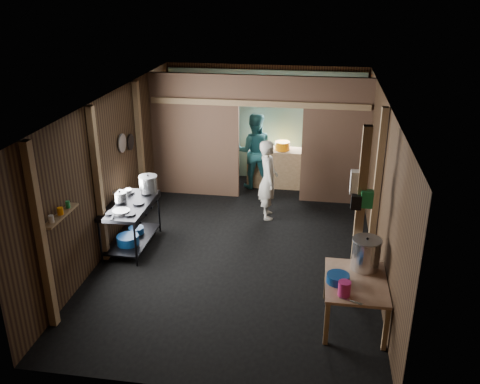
% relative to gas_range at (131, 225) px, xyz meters
% --- Properties ---
extents(floor, '(4.50, 7.00, 0.00)m').
position_rel_gas_range_xyz_m(floor, '(1.88, 0.33, -0.41)').
color(floor, black).
rests_on(floor, ground).
extents(ceiling, '(4.50, 7.00, 0.00)m').
position_rel_gas_range_xyz_m(ceiling, '(1.88, 0.33, 2.19)').
color(ceiling, '#3C3C3C').
rests_on(ceiling, ground).
extents(wall_back, '(4.50, 0.00, 2.60)m').
position_rel_gas_range_xyz_m(wall_back, '(1.88, 3.83, 0.89)').
color(wall_back, '#422E1A').
rests_on(wall_back, ground).
extents(wall_front, '(4.50, 0.00, 2.60)m').
position_rel_gas_range_xyz_m(wall_front, '(1.88, -3.17, 0.89)').
color(wall_front, '#422E1A').
rests_on(wall_front, ground).
extents(wall_left, '(0.00, 7.00, 2.60)m').
position_rel_gas_range_xyz_m(wall_left, '(-0.37, 0.33, 0.89)').
color(wall_left, '#422E1A').
rests_on(wall_left, ground).
extents(wall_right, '(0.00, 7.00, 2.60)m').
position_rel_gas_range_xyz_m(wall_right, '(4.13, 0.33, 0.89)').
color(wall_right, '#422E1A').
rests_on(wall_right, ground).
extents(partition_left, '(1.85, 0.10, 2.60)m').
position_rel_gas_range_xyz_m(partition_left, '(0.55, 2.53, 0.89)').
color(partition_left, brown).
rests_on(partition_left, floor).
extents(partition_right, '(1.35, 0.10, 2.60)m').
position_rel_gas_range_xyz_m(partition_right, '(3.46, 2.53, 0.89)').
color(partition_right, brown).
rests_on(partition_right, floor).
extents(partition_header, '(1.30, 0.10, 0.60)m').
position_rel_gas_range_xyz_m(partition_header, '(2.13, 2.53, 1.89)').
color(partition_header, brown).
rests_on(partition_header, wall_back).
extents(turquoise_panel, '(4.40, 0.06, 2.50)m').
position_rel_gas_range_xyz_m(turquoise_panel, '(1.88, 3.77, 0.84)').
color(turquoise_panel, '#6F9D96').
rests_on(turquoise_panel, wall_back).
extents(back_counter, '(1.20, 0.50, 0.85)m').
position_rel_gas_range_xyz_m(back_counter, '(2.18, 3.28, 0.02)').
color(back_counter, '#9C7D53').
rests_on(back_counter, floor).
extents(wall_clock, '(0.20, 0.03, 0.20)m').
position_rel_gas_range_xyz_m(wall_clock, '(2.13, 3.73, 1.49)').
color(wall_clock, silver).
rests_on(wall_clock, wall_back).
extents(post_left_a, '(0.10, 0.12, 2.60)m').
position_rel_gas_range_xyz_m(post_left_a, '(-0.30, -2.27, 0.89)').
color(post_left_a, '#9C7D53').
rests_on(post_left_a, floor).
extents(post_left_b, '(0.10, 0.12, 2.60)m').
position_rel_gas_range_xyz_m(post_left_b, '(-0.30, -0.47, 0.89)').
color(post_left_b, '#9C7D53').
rests_on(post_left_b, floor).
extents(post_left_c, '(0.10, 0.12, 2.60)m').
position_rel_gas_range_xyz_m(post_left_c, '(-0.30, 1.53, 0.89)').
color(post_left_c, '#9C7D53').
rests_on(post_left_c, floor).
extents(post_right, '(0.10, 0.12, 2.60)m').
position_rel_gas_range_xyz_m(post_right, '(4.06, 0.13, 0.89)').
color(post_right, '#9C7D53').
rests_on(post_right, floor).
extents(post_free, '(0.12, 0.12, 2.60)m').
position_rel_gas_range_xyz_m(post_free, '(3.73, -0.97, 0.89)').
color(post_free, '#9C7D53').
rests_on(post_free, floor).
extents(cross_beam, '(4.40, 0.12, 0.12)m').
position_rel_gas_range_xyz_m(cross_beam, '(1.88, 2.48, 1.64)').
color(cross_beam, '#9C7D53').
rests_on(cross_beam, wall_left).
extents(pan_lid_big, '(0.03, 0.34, 0.34)m').
position_rel_gas_range_xyz_m(pan_lid_big, '(-0.33, 0.73, 1.24)').
color(pan_lid_big, gray).
rests_on(pan_lid_big, wall_left).
extents(pan_lid_small, '(0.03, 0.30, 0.30)m').
position_rel_gas_range_xyz_m(pan_lid_small, '(-0.33, 1.13, 1.14)').
color(pan_lid_small, black).
rests_on(pan_lid_small, wall_left).
extents(wall_shelf, '(0.14, 0.80, 0.03)m').
position_rel_gas_range_xyz_m(wall_shelf, '(-0.27, -1.77, 0.99)').
color(wall_shelf, '#9C7D53').
rests_on(wall_shelf, wall_left).
extents(jar_white, '(0.07, 0.07, 0.10)m').
position_rel_gas_range_xyz_m(jar_white, '(-0.27, -2.02, 1.06)').
color(jar_white, silver).
rests_on(jar_white, wall_shelf).
extents(jar_yellow, '(0.08, 0.08, 0.10)m').
position_rel_gas_range_xyz_m(jar_yellow, '(-0.27, -1.77, 1.06)').
color(jar_yellow, orange).
rests_on(jar_yellow, wall_shelf).
extents(jar_green, '(0.06, 0.06, 0.10)m').
position_rel_gas_range_xyz_m(jar_green, '(-0.27, -1.55, 1.06)').
color(jar_green, '#1D8E44').
rests_on(jar_green, wall_shelf).
extents(bag_white, '(0.22, 0.15, 0.32)m').
position_rel_gas_range_xyz_m(bag_white, '(3.68, -0.89, 1.37)').
color(bag_white, silver).
rests_on(bag_white, post_free).
extents(bag_green, '(0.16, 0.12, 0.24)m').
position_rel_gas_range_xyz_m(bag_green, '(3.80, -1.03, 1.19)').
color(bag_green, '#1D8E44').
rests_on(bag_green, post_free).
extents(bag_black, '(0.14, 0.10, 0.20)m').
position_rel_gas_range_xyz_m(bag_black, '(3.66, -1.05, 1.14)').
color(bag_black, black).
rests_on(bag_black, post_free).
extents(gas_range, '(0.71, 1.39, 0.82)m').
position_rel_gas_range_xyz_m(gas_range, '(0.00, 0.00, 0.00)').
color(gas_range, black).
rests_on(gas_range, floor).
extents(prep_table, '(0.81, 1.12, 0.66)m').
position_rel_gas_range_xyz_m(prep_table, '(3.71, -1.60, -0.08)').
color(prep_table, tan).
rests_on(prep_table, floor).
extents(stove_pot_large, '(0.43, 0.43, 0.33)m').
position_rel_gas_range_xyz_m(stove_pot_large, '(0.17, 0.53, 0.56)').
color(stove_pot_large, silver).
rests_on(stove_pot_large, gas_range).
extents(stove_pot_med, '(0.24, 0.24, 0.21)m').
position_rel_gas_range_xyz_m(stove_pot_med, '(-0.17, 0.03, 0.50)').
color(stove_pot_med, silver).
rests_on(stove_pot_med, gas_range).
extents(stove_saucepan, '(0.19, 0.19, 0.09)m').
position_rel_gas_range_xyz_m(stove_saucepan, '(-0.17, 0.39, 0.46)').
color(stove_saucepan, silver).
rests_on(stove_saucepan, gas_range).
extents(frying_pan, '(0.39, 0.56, 0.07)m').
position_rel_gas_range_xyz_m(frying_pan, '(0.00, -0.38, 0.43)').
color(frying_pan, gray).
rests_on(frying_pan, gas_range).
extents(blue_tub_front, '(0.38, 0.38, 0.16)m').
position_rel_gas_range_xyz_m(blue_tub_front, '(0.00, -0.21, -0.17)').
color(blue_tub_front, navy).
rests_on(blue_tub_front, gas_range).
extents(blue_tub_back, '(0.27, 0.27, 0.11)m').
position_rel_gas_range_xyz_m(blue_tub_back, '(0.00, 0.20, -0.20)').
color(blue_tub_back, navy).
rests_on(blue_tub_back, gas_range).
extents(stock_pot, '(0.41, 0.41, 0.47)m').
position_rel_gas_range_xyz_m(stock_pot, '(3.84, -1.26, 0.46)').
color(stock_pot, silver).
rests_on(stock_pot, prep_table).
extents(wash_basin, '(0.36, 0.36, 0.11)m').
position_rel_gas_range_xyz_m(wash_basin, '(3.47, -1.67, 0.31)').
color(wash_basin, navy).
rests_on(wash_basin, prep_table).
extents(pink_bucket, '(0.21, 0.21, 0.19)m').
position_rel_gas_range_xyz_m(pink_bucket, '(3.54, -1.97, 0.35)').
color(pink_bucket, '#BD246A').
rests_on(pink_bucket, prep_table).
extents(knife, '(0.29, 0.14, 0.01)m').
position_rel_gas_range_xyz_m(knife, '(3.62, -2.10, 0.26)').
color(knife, silver).
rests_on(knife, prep_table).
extents(yellow_tub, '(0.33, 0.33, 0.18)m').
position_rel_gas_range_xyz_m(yellow_tub, '(2.33, 3.28, 0.53)').
color(yellow_tub, orange).
rests_on(yellow_tub, back_counter).
extents(red_cup, '(0.12, 0.12, 0.14)m').
position_rel_gas_range_xyz_m(red_cup, '(1.76, 3.28, 0.51)').
color(red_cup, maroon).
rests_on(red_cup, back_counter).
extents(cook, '(0.48, 0.63, 1.56)m').
position_rel_gas_range_xyz_m(cook, '(2.20, 1.59, 0.37)').
color(cook, beige).
rests_on(cook, floor).
extents(worker_back, '(0.89, 0.73, 1.69)m').
position_rel_gas_range_xyz_m(worker_back, '(1.73, 3.12, 0.43)').
color(worker_back, '#236368').
rests_on(worker_back, floor).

